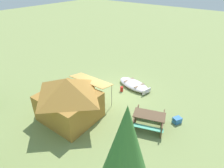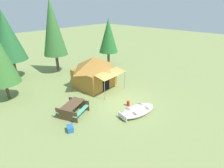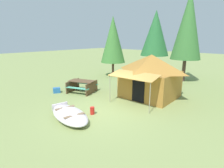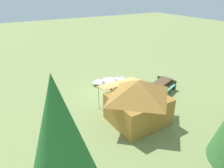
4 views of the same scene
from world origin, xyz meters
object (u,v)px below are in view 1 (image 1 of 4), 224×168
object	(u,v)px
beached_rowboat	(134,84)
cooler_box	(177,120)
picnic_table	(149,119)
canvas_cabin_tent	(69,98)
fuel_can	(122,89)

from	to	relation	value
beached_rowboat	cooler_box	world-z (taller)	beached_rowboat
beached_rowboat	cooler_box	xyz separation A→B (m)	(-3.91, 1.78, -0.04)
picnic_table	canvas_cabin_tent	bearing A→B (deg)	28.64
beached_rowboat	picnic_table	size ratio (longest dim) A/B	1.38
canvas_cabin_tent	cooler_box	size ratio (longest dim) A/B	8.71
canvas_cabin_tent	cooler_box	xyz separation A→B (m)	(-4.94, -3.29, -1.16)
canvas_cabin_tent	fuel_can	distance (m)	4.28
canvas_cabin_tent	fuel_can	xyz separation A→B (m)	(-0.66, -4.07, -1.14)
picnic_table	cooler_box	distance (m)	1.68
beached_rowboat	cooler_box	size ratio (longest dim) A/B	6.39
cooler_box	canvas_cabin_tent	bearing A→B (deg)	33.68
picnic_table	fuel_can	bearing A→B (deg)	-32.10
beached_rowboat	fuel_can	xyz separation A→B (m)	(0.37, 1.00, -0.03)
beached_rowboat	fuel_can	distance (m)	1.07
cooler_box	beached_rowboat	bearing A→B (deg)	-24.51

